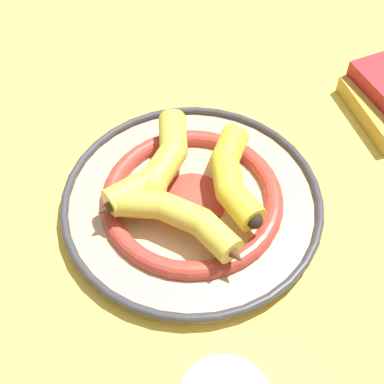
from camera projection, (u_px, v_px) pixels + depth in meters
ground_plane at (164, 206)px, 0.75m from camera, size 2.80×2.80×0.00m
decorative_bowl at (192, 201)px, 0.74m from camera, size 0.36×0.36×0.03m
banana_a at (156, 167)px, 0.73m from camera, size 0.15×0.17×0.04m
banana_b at (232, 174)px, 0.72m from camera, size 0.18×0.09×0.04m
banana_c at (181, 219)px, 0.68m from camera, size 0.16×0.14×0.04m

